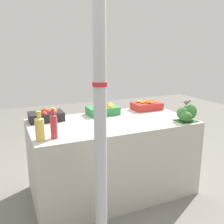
# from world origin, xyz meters

# --- Properties ---
(ground_plane) EXTENTS (10.00, 10.00, 0.00)m
(ground_plane) POSITION_xyz_m (0.00, 0.00, 0.00)
(ground_plane) COLOR slate
(market_table) EXTENTS (1.74, 0.93, 0.84)m
(market_table) POSITION_xyz_m (0.00, 0.00, 0.42)
(market_table) COLOR #B7B2A8
(market_table) RESTS_ON ground_plane
(support_pole) EXTENTS (0.11, 0.11, 2.62)m
(support_pole) POSITION_xyz_m (-0.43, -0.76, 1.31)
(support_pole) COLOR #B7BABF
(support_pole) RESTS_ON ground_plane
(apple_crate) EXTENTS (0.36, 0.24, 0.13)m
(apple_crate) POSITION_xyz_m (-0.64, 0.31, 0.89)
(apple_crate) COLOR black
(apple_crate) RESTS_ON market_table
(orange_crate) EXTENTS (0.36, 0.24, 0.13)m
(orange_crate) POSITION_xyz_m (0.03, 0.31, 0.89)
(orange_crate) COLOR #2D8442
(orange_crate) RESTS_ON market_table
(carrot_crate) EXTENTS (0.36, 0.24, 0.13)m
(carrot_crate) POSITION_xyz_m (0.63, 0.31, 0.89)
(carrot_crate) COLOR red
(carrot_crate) RESTS_ON market_table
(broccoli_pile) EXTENTS (0.23, 0.20, 0.18)m
(broccoli_pile) POSITION_xyz_m (0.74, -0.32, 0.92)
(broccoli_pile) COLOR #2D602D
(broccoli_pile) RESTS_ON market_table
(juice_bottle_golden) EXTENTS (0.08, 0.08, 0.25)m
(juice_bottle_golden) POSITION_xyz_m (-0.80, -0.30, 0.94)
(juice_bottle_golden) COLOR gold
(juice_bottle_golden) RESTS_ON market_table
(juice_bottle_ruby) EXTENTS (0.06, 0.06, 0.27)m
(juice_bottle_ruby) POSITION_xyz_m (-0.68, -0.30, 0.95)
(juice_bottle_ruby) COLOR #B2333D
(juice_bottle_ruby) RESTS_ON market_table
(sparrow_bird) EXTENTS (0.14, 0.04, 0.05)m
(sparrow_bird) POSITION_xyz_m (0.74, -0.32, 1.05)
(sparrow_bird) COLOR #4C3D2D
(sparrow_bird) RESTS_ON broccoli_pile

